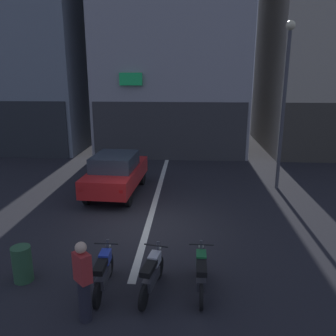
{
  "coord_description": "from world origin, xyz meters",
  "views": [
    {
      "loc": [
        1.3,
        -9.79,
        4.63
      ],
      "look_at": [
        0.51,
        2.0,
        1.4
      ],
      "focal_mm": 36.7,
      "sensor_mm": 36.0,
      "label": 1
    }
  ],
  "objects_px": {
    "motorcycle_green_row_centre": "(201,272)",
    "car_red_crossing_near": "(116,172)",
    "motorcycle_silver_row_left_mid": "(152,273)",
    "trash_bin": "(22,264)",
    "motorcycle_blue_row_leftmost": "(104,271)",
    "street_lamp": "(285,90)",
    "person_by_motorcycles": "(83,281)"
  },
  "relations": [
    {
      "from": "car_red_crossing_near",
      "to": "motorcycle_silver_row_left_mid",
      "type": "bearing_deg",
      "value": -71.38
    },
    {
      "from": "street_lamp",
      "to": "motorcycle_silver_row_left_mid",
      "type": "xyz_separation_m",
      "value": [
        -4.45,
        -7.52,
        -3.56
      ]
    },
    {
      "from": "motorcycle_green_row_centre",
      "to": "trash_bin",
      "type": "xyz_separation_m",
      "value": [
        -4.09,
        0.12,
        -0.03
      ]
    },
    {
      "from": "street_lamp",
      "to": "motorcycle_blue_row_leftmost",
      "type": "height_order",
      "value": "street_lamp"
    },
    {
      "from": "trash_bin",
      "to": "person_by_motorcycles",
      "type": "bearing_deg",
      "value": -33.51
    },
    {
      "from": "motorcycle_blue_row_leftmost",
      "to": "trash_bin",
      "type": "bearing_deg",
      "value": 173.44
    },
    {
      "from": "car_red_crossing_near",
      "to": "motorcycle_silver_row_left_mid",
      "type": "relative_size",
      "value": 2.53
    },
    {
      "from": "car_red_crossing_near",
      "to": "street_lamp",
      "type": "distance_m",
      "value": 7.39
    },
    {
      "from": "street_lamp",
      "to": "trash_bin",
      "type": "relative_size",
      "value": 7.74
    },
    {
      "from": "car_red_crossing_near",
      "to": "motorcycle_blue_row_leftmost",
      "type": "bearing_deg",
      "value": -80.45
    },
    {
      "from": "car_red_crossing_near",
      "to": "trash_bin",
      "type": "height_order",
      "value": "car_red_crossing_near"
    },
    {
      "from": "street_lamp",
      "to": "person_by_motorcycles",
      "type": "relative_size",
      "value": 3.94
    },
    {
      "from": "car_red_crossing_near",
      "to": "motorcycle_blue_row_leftmost",
      "type": "xyz_separation_m",
      "value": [
        1.06,
        -6.32,
        -0.43
      ]
    },
    {
      "from": "street_lamp",
      "to": "motorcycle_silver_row_left_mid",
      "type": "height_order",
      "value": "street_lamp"
    },
    {
      "from": "street_lamp",
      "to": "person_by_motorcycles",
      "type": "bearing_deg",
      "value": -123.58
    },
    {
      "from": "street_lamp",
      "to": "motorcycle_green_row_centre",
      "type": "distance_m",
      "value": 8.89
    },
    {
      "from": "car_red_crossing_near",
      "to": "motorcycle_green_row_centre",
      "type": "bearing_deg",
      "value": -62.8
    },
    {
      "from": "motorcycle_green_row_centre",
      "to": "trash_bin",
      "type": "distance_m",
      "value": 4.09
    },
    {
      "from": "motorcycle_blue_row_leftmost",
      "to": "person_by_motorcycles",
      "type": "xyz_separation_m",
      "value": [
        -0.12,
        -0.99,
        0.4
      ]
    },
    {
      "from": "motorcycle_green_row_centre",
      "to": "person_by_motorcycles",
      "type": "distance_m",
      "value": 2.54
    },
    {
      "from": "motorcycle_green_row_centre",
      "to": "car_red_crossing_near",
      "type": "bearing_deg",
      "value": 117.2
    },
    {
      "from": "car_red_crossing_near",
      "to": "motorcycle_green_row_centre",
      "type": "xyz_separation_m",
      "value": [
        3.2,
        -6.22,
        -0.43
      ]
    },
    {
      "from": "motorcycle_silver_row_left_mid",
      "to": "motorcycle_green_row_centre",
      "type": "relative_size",
      "value": 0.99
    },
    {
      "from": "car_red_crossing_near",
      "to": "motorcycle_green_row_centre",
      "type": "relative_size",
      "value": 2.51
    },
    {
      "from": "car_red_crossing_near",
      "to": "motorcycle_silver_row_left_mid",
      "type": "distance_m",
      "value": 6.69
    },
    {
      "from": "motorcycle_silver_row_left_mid",
      "to": "person_by_motorcycles",
      "type": "xyz_separation_m",
      "value": [
        -1.19,
        -0.98,
        0.4
      ]
    },
    {
      "from": "motorcycle_blue_row_leftmost",
      "to": "motorcycle_silver_row_left_mid",
      "type": "bearing_deg",
      "value": -0.54
    },
    {
      "from": "car_red_crossing_near",
      "to": "motorcycle_blue_row_leftmost",
      "type": "height_order",
      "value": "car_red_crossing_near"
    },
    {
      "from": "car_red_crossing_near",
      "to": "motorcycle_silver_row_left_mid",
      "type": "height_order",
      "value": "car_red_crossing_near"
    },
    {
      "from": "person_by_motorcycles",
      "to": "trash_bin",
      "type": "relative_size",
      "value": 1.96
    },
    {
      "from": "trash_bin",
      "to": "motorcycle_green_row_centre",
      "type": "bearing_deg",
      "value": -1.75
    },
    {
      "from": "motorcycle_silver_row_left_mid",
      "to": "motorcycle_green_row_centre",
      "type": "bearing_deg",
      "value": 5.9
    }
  ]
}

